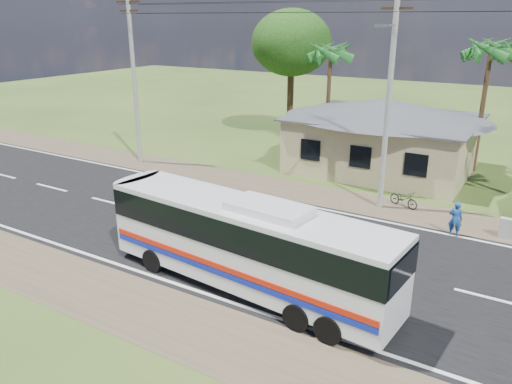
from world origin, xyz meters
TOP-DOWN VIEW (x-y plane):
  - ground at (0.00, 0.00)m, footprint 120.00×120.00m
  - road at (0.00, 0.00)m, footprint 120.00×16.00m
  - house at (1.00, 13.00)m, footprint 12.40×10.00m
  - utility_poles at (2.67, 6.49)m, footprint 32.80×2.22m
  - palm_mid at (6.00, 15.50)m, footprint 2.80×2.80m
  - palm_far at (-4.00, 16.00)m, footprint 2.80×2.80m
  - tree_behind_house at (-8.00, 18.00)m, footprint 6.00×6.00m
  - coach_bus at (1.56, -3.66)m, footprint 10.91×3.25m
  - motorcycle at (4.01, 7.13)m, footprint 1.71×1.14m
  - person at (6.83, 4.74)m, footprint 0.60×0.43m

SIDE VIEW (x-z plane):
  - ground at x=0.00m, z-range 0.00..0.00m
  - road at x=0.00m, z-range -0.01..0.02m
  - motorcycle at x=4.01m, z-range 0.00..0.85m
  - person at x=6.83m, z-range 0.00..1.56m
  - coach_bus at x=1.56m, z-range 0.24..3.58m
  - house at x=1.00m, z-range 0.14..5.14m
  - utility_poles at x=2.67m, z-range 0.27..11.27m
  - palm_far at x=-4.00m, z-range 2.83..10.53m
  - tree_behind_house at x=-8.00m, z-range 2.31..11.92m
  - palm_mid at x=6.00m, z-range 3.06..11.26m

